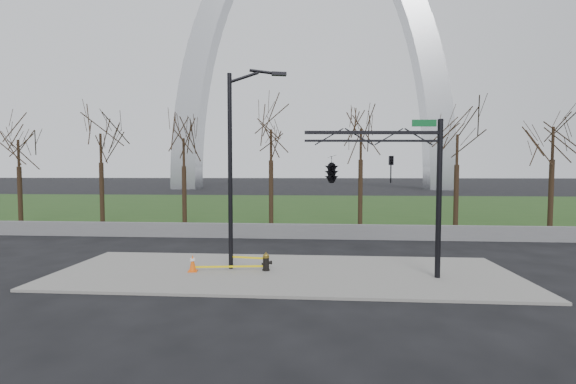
# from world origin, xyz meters

# --- Properties ---
(ground) EXTENTS (500.00, 500.00, 0.00)m
(ground) POSITION_xyz_m (0.00, 0.00, 0.00)
(ground) COLOR black
(ground) RESTS_ON ground
(sidewalk) EXTENTS (18.00, 6.00, 0.10)m
(sidewalk) POSITION_xyz_m (0.00, 0.00, 0.05)
(sidewalk) COLOR slate
(sidewalk) RESTS_ON ground
(grass_strip) EXTENTS (120.00, 40.00, 0.06)m
(grass_strip) POSITION_xyz_m (0.00, 30.00, 0.03)
(grass_strip) COLOR #214017
(grass_strip) RESTS_ON ground
(guardrail) EXTENTS (60.00, 0.30, 0.90)m
(guardrail) POSITION_xyz_m (0.00, 8.00, 0.45)
(guardrail) COLOR #59595B
(guardrail) RESTS_ON ground
(gateway_arch) EXTENTS (66.00, 6.00, 65.00)m
(gateway_arch) POSITION_xyz_m (0.00, 75.00, 32.50)
(gateway_arch) COLOR #B2B4B9
(gateway_arch) RESTS_ON ground
(tree_row) EXTENTS (48.52, 4.00, 7.99)m
(tree_row) POSITION_xyz_m (1.26, 12.00, 4.00)
(tree_row) COLOR black
(tree_row) RESTS_ON ground
(fire_hydrant) EXTENTS (0.46, 0.32, 0.74)m
(fire_hydrant) POSITION_xyz_m (-0.72, 0.08, 0.44)
(fire_hydrant) COLOR black
(fire_hydrant) RESTS_ON sidewalk
(traffic_cone) EXTENTS (0.40, 0.40, 0.68)m
(traffic_cone) POSITION_xyz_m (-3.62, -0.28, 0.44)
(traffic_cone) COLOR #EF570C
(traffic_cone) RESTS_ON sidewalk
(street_light) EXTENTS (2.36, 0.70, 8.21)m
(street_light) POSITION_xyz_m (-1.99, 0.35, 4.69)
(street_light) COLOR black
(street_light) RESTS_ON ground
(traffic_signal_mast) EXTENTS (5.09, 2.52, 6.00)m
(traffic_signal_mast) POSITION_xyz_m (2.59, -0.73, 4.15)
(traffic_signal_mast) COLOR black
(traffic_signal_mast) RESTS_ON ground
(caution_tape) EXTENTS (2.89, 0.59, 0.39)m
(caution_tape) POSITION_xyz_m (-1.94, -0.00, 0.38)
(caution_tape) COLOR yellow
(caution_tape) RESTS_ON ground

